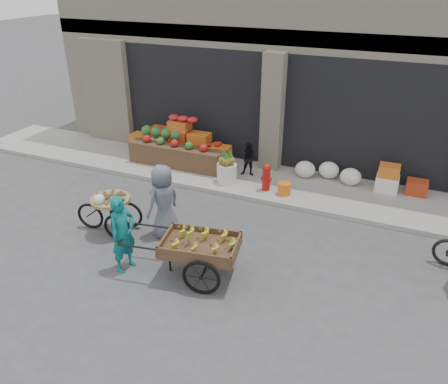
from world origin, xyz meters
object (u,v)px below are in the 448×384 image
at_px(tricycle_cart, 111,209).
at_px(vendor_woman, 123,234).
at_px(orange_bucket, 284,189).
at_px(pineapple_bin, 227,173).
at_px(seated_person, 249,159).
at_px(fire_hydrant, 266,176).
at_px(vendor_grey, 164,201).
at_px(banana_cart, 197,243).

bearing_deg(tricycle_cart, vendor_woman, -52.59).
distance_m(orange_bucket, tricycle_cart, 4.23).
distance_m(pineapple_bin, seated_person, 0.75).
xyz_separation_m(fire_hydrant, orange_bucket, (0.50, -0.05, -0.23)).
xyz_separation_m(fire_hydrant, seated_person, (-0.70, 0.65, 0.08)).
distance_m(tricycle_cart, vendor_grey, 1.18).
xyz_separation_m(seated_person, vendor_grey, (-0.70, -3.32, 0.23)).
xyz_separation_m(pineapple_bin, vendor_grey, (-0.30, -2.72, 0.44)).
distance_m(orange_bucket, vendor_woman, 4.46).
relative_size(pineapple_bin, tricycle_cart, 0.36).
height_order(seated_person, banana_cart, seated_person).
bearing_deg(vendor_woman, pineapple_bin, 5.84).
bearing_deg(vendor_woman, orange_bucket, -15.36).
bearing_deg(banana_cart, tricycle_cart, 155.09).
relative_size(fire_hydrant, banana_cart, 0.29).
bearing_deg(vendor_grey, pineapple_bin, -166.87).
distance_m(vendor_woman, tricycle_cart, 1.42).
bearing_deg(seated_person, vendor_woman, -109.64).
relative_size(pineapple_bin, orange_bucket, 1.62).
distance_m(pineapple_bin, fire_hydrant, 1.11).
distance_m(pineapple_bin, banana_cart, 3.87).
distance_m(pineapple_bin, orange_bucket, 1.61).
bearing_deg(banana_cart, vendor_woman, -175.84).
bearing_deg(fire_hydrant, vendor_woman, -110.40).
bearing_deg(vendor_grey, banana_cart, 71.30).
xyz_separation_m(fire_hydrant, vendor_grey, (-1.40, -2.67, 0.31)).
relative_size(vendor_woman, tricycle_cart, 1.06).
bearing_deg(pineapple_bin, vendor_grey, -96.28).
bearing_deg(vendor_grey, vendor_woman, 15.49).
height_order(fire_hydrant, orange_bucket, fire_hydrant).
relative_size(banana_cart, vendor_grey, 1.53).
xyz_separation_m(vendor_woman, vendor_grey, (0.09, 1.34, 0.04)).
xyz_separation_m(fire_hydrant, vendor_woman, (-1.49, -4.01, 0.27)).
height_order(pineapple_bin, fire_hydrant, fire_hydrant).
bearing_deg(seated_person, banana_cart, -92.30).
relative_size(fire_hydrant, vendor_woman, 0.46).
bearing_deg(banana_cart, orange_bucket, 70.82).
distance_m(banana_cart, tricycle_cart, 2.47).
bearing_deg(vendor_woman, fire_hydrant, -9.06).
xyz_separation_m(pineapple_bin, orange_bucket, (1.60, -0.10, -0.10)).
distance_m(orange_bucket, banana_cart, 3.70).
relative_size(banana_cart, tricycle_cart, 1.71).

